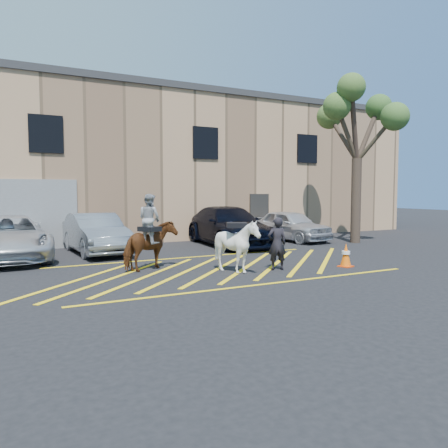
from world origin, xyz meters
name	(u,v)px	position (x,y,z in m)	size (l,w,h in m)	color
ground	(214,267)	(0.00, 0.00, 0.00)	(90.00, 90.00, 0.00)	black
car_white_pickup	(8,238)	(-5.54, 4.52, 0.75)	(2.50, 5.41, 1.50)	silver
car_silver_sedan	(96,233)	(-2.58, 4.78, 0.75)	(1.59, 4.56, 1.50)	gray
car_blue_suv	(229,226)	(3.05, 4.74, 0.83)	(2.32, 5.71, 1.66)	black
car_white_suv	(290,225)	(6.45, 4.90, 0.72)	(1.71, 4.25, 1.45)	silver
handler	(277,244)	(1.46, -1.25, 0.78)	(0.57, 0.37, 1.56)	black
warehouse	(116,167)	(-0.01, 11.99, 3.65)	(32.42, 10.20, 7.30)	tan
hatching_zone	(218,269)	(0.00, -0.30, 0.01)	(12.60, 5.12, 0.01)	yellow
mounted_bay	(150,239)	(-1.87, 0.45, 0.91)	(1.87, 1.46, 2.25)	#5A3015
saddled_white	(237,246)	(0.19, -1.10, 0.77)	(1.72, 1.79, 1.53)	silver
traffic_cone	(346,255)	(3.65, -1.79, 0.37)	(0.47, 0.47, 0.73)	#F23E09
tree	(358,116)	(8.55, 2.86, 5.69)	(3.99, 4.37, 7.31)	#46332B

